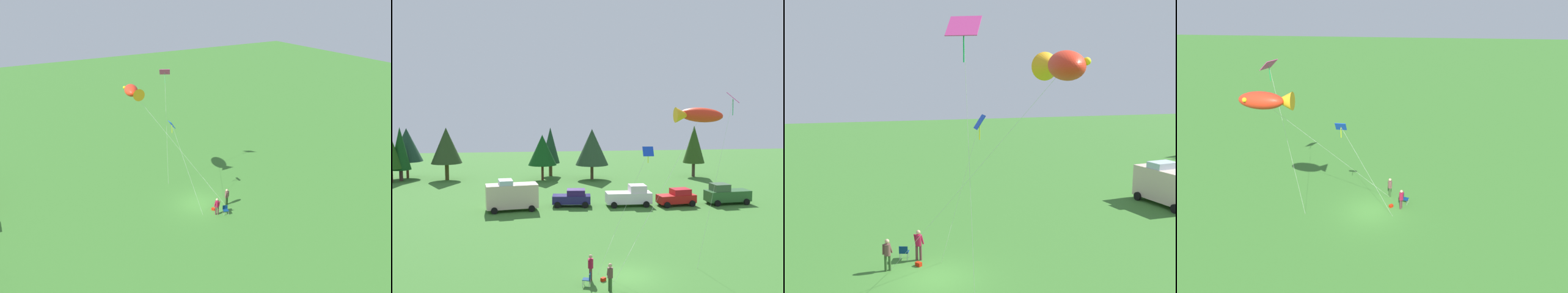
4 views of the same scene
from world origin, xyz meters
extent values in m
plane|color=#38702A|center=(0.00, 0.00, 0.00)|extent=(160.00, 160.00, 0.00)
cylinder|color=#335428|center=(-1.49, -2.40, 0.42)|extent=(0.14, 0.14, 0.85)
cylinder|color=#335428|center=(-1.55, -2.19, 0.42)|extent=(0.14, 0.14, 0.85)
cylinder|color=brown|center=(-1.52, -2.29, 1.16)|extent=(0.42, 0.42, 0.62)
sphere|color=tan|center=(-1.52, -2.29, 1.62)|extent=(0.24, 0.24, 0.24)
cylinder|color=brown|center=(-1.53, -2.50, 1.19)|extent=(0.11, 0.12, 0.55)
cylinder|color=brown|center=(-1.63, -2.12, 1.19)|extent=(0.15, 0.24, 0.56)
cube|color=navy|center=(-2.84, -1.30, 0.42)|extent=(0.60, 0.60, 0.04)
cube|color=navy|center=(-2.64, -1.37, 0.62)|extent=(0.19, 0.47, 0.40)
cylinder|color=#A5A8AD|center=(-3.11, -1.43, 0.21)|extent=(0.03, 0.03, 0.42)
cylinder|color=#A5A8AD|center=(-2.98, -1.03, 0.21)|extent=(0.03, 0.03, 0.42)
cylinder|color=#A5A8AD|center=(-2.71, -1.56, 0.21)|extent=(0.03, 0.03, 0.42)
cylinder|color=#A5A8AD|center=(-2.58, -1.16, 0.21)|extent=(0.03, 0.03, 0.42)
cylinder|color=brown|center=(-2.53, -0.64, 0.42)|extent=(0.14, 0.14, 0.85)
cylinder|color=brown|center=(-2.44, -0.44, 0.42)|extent=(0.14, 0.14, 0.85)
cylinder|color=maroon|center=(-2.49, -0.54, 1.16)|extent=(0.45, 0.45, 0.62)
sphere|color=tan|center=(-2.49, -0.54, 1.62)|extent=(0.24, 0.24, 0.24)
cylinder|color=maroon|center=(-2.62, -0.70, 1.19)|extent=(0.15, 0.20, 0.56)
cylinder|color=maroon|center=(-2.46, -0.33, 1.19)|extent=(0.17, 0.23, 0.56)
cube|color=red|center=(-1.68, -0.66, 0.11)|extent=(0.39, 0.37, 0.22)
cube|color=beige|center=(-8.29, 19.85, 1.59)|extent=(5.66, 2.96, 2.50)
cube|color=silver|center=(-8.93, 19.75, 3.09)|extent=(1.68, 2.21, 0.50)
cylinder|color=black|center=(-10.04, 18.39, 0.34)|extent=(0.70, 0.32, 0.68)
cylinder|color=black|center=(-10.39, 20.74, 0.34)|extent=(0.70, 0.32, 0.68)
cylinder|color=black|center=(-6.20, 18.95, 0.34)|extent=(0.70, 0.32, 0.68)
ellipsoid|color=red|center=(6.35, 3.84, 10.54)|extent=(3.44, 2.09, 1.27)
cone|color=#F5A91D|center=(4.93, 3.84, 10.54)|extent=(1.10, 1.15, 1.15)
sphere|color=yellow|center=(7.22, 4.19, 10.67)|extent=(0.28, 0.28, 0.28)
cylinder|color=silver|center=(2.43, 0.84, 5.27)|extent=(7.86, 6.01, 10.55)
cylinder|color=#4C3823|center=(-1.50, -2.15, 0.00)|extent=(0.04, 0.04, 0.01)
cube|color=#D53C90|center=(6.98, -0.10, 11.77)|extent=(1.21, 1.31, 0.70)
cylinder|color=#0DB149|center=(6.98, -0.10, 11.14)|extent=(0.04, 0.04, 1.05)
cylinder|color=silver|center=(6.06, 0.34, 5.89)|extent=(1.86, 0.89, 11.77)
cube|color=blue|center=(1.82, 1.81, 8.09)|extent=(0.77, 0.47, 0.64)
cylinder|color=yellow|center=(1.82, 1.81, 7.65)|extent=(0.04, 0.04, 0.75)
cylinder|color=silver|center=(-0.01, 1.21, 4.05)|extent=(3.67, 1.21, 8.09)
cylinder|color=#4C3823|center=(-1.84, 0.62, 0.00)|extent=(0.04, 0.04, 0.01)
camera|label=1|loc=(-27.70, 16.41, 20.32)|focal=35.00mm
camera|label=2|loc=(-6.18, -28.76, 11.37)|focal=42.00mm
camera|label=3|loc=(21.66, -3.50, 10.23)|focal=42.00mm
camera|label=4|loc=(-2.06, 25.39, 18.09)|focal=35.00mm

